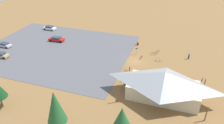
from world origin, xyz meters
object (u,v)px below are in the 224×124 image
(bicycle_white_front_row, at_px, (158,60))
(visitor_at_bikes, at_px, (189,56))
(bike_pavilion, at_px, (164,83))
(pine_west, at_px, (122,119))
(bicycle_red_edge_south, at_px, (158,52))
(trash_bin, at_px, (138,44))
(car_white_by_curb, at_px, (50,28))
(car_red_back_corner, at_px, (57,39))
(bicycle_green_lone_east, at_px, (202,80))
(car_tan_far_end, at_px, (0,55))
(lot_sign, at_px, (136,50))
(bicycle_teal_trailside, at_px, (129,76))
(visitor_by_pavilion, at_px, (125,78))
(pine_center, at_px, (55,107))
(bicycle_silver_by_bin, at_px, (126,71))
(bicycle_purple_near_porch, at_px, (141,57))
(car_silver_aisle_side, at_px, (4,45))

(bicycle_white_front_row, xyz_separation_m, visitor_at_bikes, (-7.55, -3.93, 0.57))
(bike_pavilion, distance_m, pine_west, 13.66)
(bicycle_red_edge_south, bearing_deg, trash_bin, -26.71)
(car_white_by_curb, height_order, car_red_back_corner, same)
(trash_bin, bearing_deg, bicycle_white_front_row, 131.47)
(bicycle_green_lone_east, relative_size, car_red_back_corner, 0.33)
(bicycle_red_edge_south, distance_m, car_red_back_corner, 31.26)
(trash_bin, height_order, car_tan_far_end, car_tan_far_end)
(bicycle_red_edge_south, xyz_separation_m, visitor_at_bikes, (-8.34, 0.99, 0.55))
(bicycle_green_lone_east, height_order, car_red_back_corner, car_red_back_corner)
(lot_sign, distance_m, bicycle_red_edge_south, 6.34)
(trash_bin, distance_m, bicycle_teal_trailside, 17.70)
(bicycle_teal_trailside, xyz_separation_m, bicycle_green_lone_east, (-16.03, -3.41, -0.02))
(visitor_by_pavilion, bearing_deg, trash_bin, -86.16)
(pine_center, bearing_deg, visitor_at_bikes, -120.69)
(pine_center, bearing_deg, trash_bin, -97.45)
(bicycle_silver_by_bin, relative_size, bicycle_purple_near_porch, 0.79)
(car_tan_far_end, bearing_deg, car_white_by_curb, -93.43)
(bike_pavilion, height_order, visitor_by_pavilion, bike_pavilion)
(trash_bin, xyz_separation_m, bicycle_teal_trailside, (-1.78, 17.61, -0.05))
(pine_center, height_order, bicycle_red_edge_south, pine_center)
(trash_bin, bearing_deg, lot_sign, 98.45)
(bicycle_teal_trailside, distance_m, car_red_back_corner, 29.28)
(pine_west, distance_m, visitor_at_bikes, 32.58)
(bike_pavilion, xyz_separation_m, car_silver_aisle_side, (47.30, -8.70, -2.61))
(car_white_by_curb, bearing_deg, bicycle_purple_near_porch, 163.11)
(bicycle_teal_trailside, xyz_separation_m, car_white_by_curb, (34.08, -20.17, 0.35))
(trash_bin, relative_size, visitor_by_pavilion, 0.54)
(bicycle_teal_trailside, bearing_deg, car_silver_aisle_side, -5.69)
(car_red_back_corner, bearing_deg, visitor_by_pavilion, 151.41)
(visitor_at_bikes, bearing_deg, bicycle_white_front_row, 27.47)
(bike_pavilion, relative_size, pine_center, 1.88)
(bicycle_teal_trailside, height_order, car_red_back_corner, car_red_back_corner)
(bike_pavilion, bearing_deg, bicycle_white_front_row, -79.29)
(car_white_by_curb, height_order, visitor_at_bikes, visitor_at_bikes)
(car_tan_far_end, xyz_separation_m, visitor_by_pavilion, (-34.92, 0.26, 0.15))
(visitor_by_pavilion, bearing_deg, lot_sign, -88.35)
(pine_center, bearing_deg, bicycle_silver_by_bin, -104.53)
(bicycle_teal_trailside, bearing_deg, bicycle_green_lone_east, -167.98)
(visitor_by_pavilion, bearing_deg, bicycle_teal_trailside, -104.09)
(pine_center, distance_m, bicycle_silver_by_bin, 22.84)
(visitor_at_bikes, bearing_deg, trash_bin, -15.95)
(trash_bin, bearing_deg, car_silver_aisle_side, 20.13)
(trash_bin, distance_m, bicycle_purple_near_porch, 8.49)
(car_silver_aisle_side, bearing_deg, trash_bin, -159.87)
(pine_west, xyz_separation_m, bicycle_purple_near_porch, (2.32, -27.06, -3.91))
(bicycle_red_edge_south, height_order, visitor_by_pavilion, visitor_by_pavilion)
(trash_bin, distance_m, car_white_by_curb, 32.40)
(bicycle_red_edge_south, relative_size, bicycle_green_lone_east, 0.87)
(bicycle_red_edge_south, relative_size, bicycle_purple_near_porch, 0.86)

